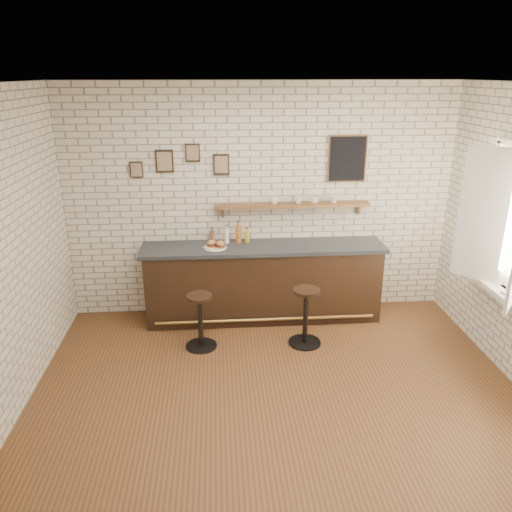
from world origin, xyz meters
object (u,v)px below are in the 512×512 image
object	(u,v)px
shelf_cup_b	(298,200)
bar_counter	(263,282)
ciabatta_sandwich	(216,244)
bitters_bottle_brown	(212,237)
bitters_bottle_white	(227,236)
condiment_bottle_yellow	(247,236)
shelf_cup_c	(314,200)
book_lower	(510,296)
bar_stool_left	(200,320)
sandwich_plate	(215,248)
shelf_cup_d	(334,199)
book_upper	(512,296)
bar_stool_right	(306,315)
bitters_bottle_amber	(238,234)
shelf_cup_a	(274,200)

from	to	relation	value
shelf_cup_b	bar_counter	bearing A→B (deg)	129.29
ciabatta_sandwich	bitters_bottle_brown	distance (m)	0.20
bar_counter	bitters_bottle_white	xyz separation A→B (m)	(-0.46, 0.14, 0.60)
condiment_bottle_yellow	shelf_cup_c	distance (m)	0.98
bitters_bottle_white	book_lower	bearing A→B (deg)	-31.27
bar_stool_left	shelf_cup_b	size ratio (longest dim) A/B	6.79
sandwich_plate	condiment_bottle_yellow	bearing A→B (deg)	25.29
shelf_cup_b	bar_stool_left	bearing A→B (deg)	141.73
shelf_cup_d	book_upper	xyz separation A→B (m)	(1.44, -1.81, -0.59)
book_lower	book_upper	xyz separation A→B (m)	(0.00, -0.04, 0.02)
bar_counter	condiment_bottle_yellow	size ratio (longest dim) A/B	15.68
bar_counter	bar_stool_left	xyz separation A→B (m)	(-0.81, -0.72, -0.15)
bar_stool_right	book_lower	size ratio (longest dim) A/B	3.09
bitters_bottle_white	bar_stool_right	world-z (taller)	bitters_bottle_white
bar_stool_right	book_upper	distance (m)	2.20
bitters_bottle_amber	bar_stool_right	bearing A→B (deg)	-49.55
bitters_bottle_amber	shelf_cup_d	xyz separation A→B (m)	(1.25, 0.06, 0.42)
shelf_cup_c	shelf_cup_b	bearing A→B (deg)	120.52
condiment_bottle_yellow	bitters_bottle_brown	bearing A→B (deg)	180.00
sandwich_plate	book_lower	distance (m)	3.35
bitters_bottle_brown	bar_stool_left	distance (m)	1.14
bitters_bottle_white	shelf_cup_a	distance (m)	0.76
sandwich_plate	bar_stool_left	distance (m)	0.96
condiment_bottle_yellow	bar_stool_left	xyz separation A→B (m)	(-0.61, -0.86, -0.73)
bitters_bottle_brown	bitters_bottle_amber	distance (m)	0.34
ciabatta_sandwich	shelf_cup_a	xyz separation A→B (m)	(0.75, 0.25, 0.48)
bar_stool_right	bitters_bottle_amber	bearing A→B (deg)	130.45
sandwich_plate	bitters_bottle_brown	world-z (taller)	bitters_bottle_brown
sandwich_plate	shelf_cup_d	world-z (taller)	shelf_cup_d
bar_counter	shelf_cup_d	distance (m)	1.41
sandwich_plate	shelf_cup_c	world-z (taller)	shelf_cup_c
bar_stool_left	book_lower	bearing A→B (deg)	-15.14
bitters_bottle_white	condiment_bottle_yellow	distance (m)	0.26
sandwich_plate	shelf_cup_a	xyz separation A→B (m)	(0.77, 0.25, 0.53)
bitters_bottle_brown	bitters_bottle_amber	bearing A→B (deg)	0.00
bar_counter	book_upper	distance (m)	2.90
bitters_bottle_amber	book_lower	xyz separation A→B (m)	(2.68, -1.72, -0.19)
bitters_bottle_brown	bar_stool_left	world-z (taller)	bitters_bottle_brown
shelf_cup_d	bitters_bottle_amber	bearing A→B (deg)	165.02
bitters_bottle_white	sandwich_plate	bearing A→B (deg)	-127.25
bitters_bottle_brown	bar_stool_right	size ratio (longest dim) A/B	0.30
book_lower	condiment_bottle_yellow	bearing A→B (deg)	123.70
bar_counter	shelf_cup_a	xyz separation A→B (m)	(0.15, 0.20, 1.04)
ciabatta_sandwich	bar_counter	bearing A→B (deg)	4.71
sandwich_plate	bitters_bottle_amber	world-z (taller)	bitters_bottle_amber
shelf_cup_c	book_lower	world-z (taller)	shelf_cup_c
ciabatta_sandwich	bar_stool_right	world-z (taller)	ciabatta_sandwich
bar_counter	bitters_bottle_amber	size ratio (longest dim) A/B	10.67
bitters_bottle_brown	shelf_cup_b	size ratio (longest dim) A/B	2.16
bitters_bottle_amber	shelf_cup_a	size ratio (longest dim) A/B	2.48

